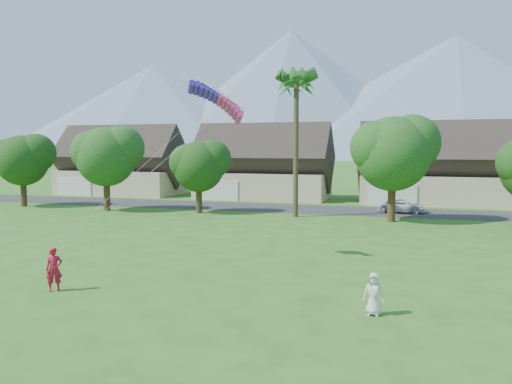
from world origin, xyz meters
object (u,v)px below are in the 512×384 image
at_px(kite_flyer, 54,269).
at_px(watcher, 374,294).
at_px(parked_car, 402,206).
at_px(parafoil_kite, 218,98).

height_order(kite_flyer, watcher, kite_flyer).
relative_size(watcher, parked_car, 0.36).
height_order(kite_flyer, parked_car, kite_flyer).
distance_m(kite_flyer, parked_car, 33.21).
bearing_deg(kite_flyer, parafoil_kite, 14.72).
distance_m(watcher, parafoil_kite, 13.08).
distance_m(watcher, parked_car, 29.50).
height_order(watcher, parked_car, watcher).
relative_size(kite_flyer, parked_car, 0.43).
bearing_deg(parafoil_kite, watcher, -53.21).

